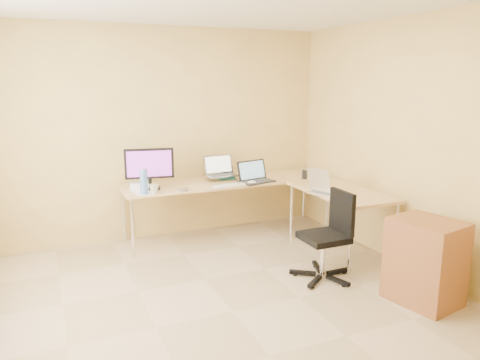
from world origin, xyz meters
name	(u,v)px	position (x,y,z in m)	size (l,w,h in m)	color
floor	(232,312)	(0.00, 0.00, 0.00)	(4.50, 4.50, 0.00)	tan
wall_back	(163,134)	(0.00, 2.25, 1.30)	(4.50, 4.50, 0.00)	tan
wall_front	(462,263)	(0.00, -2.25, 1.30)	(4.50, 4.50, 0.00)	tan
wall_right	(429,149)	(2.10, 0.00, 1.30)	(4.50, 4.50, 0.00)	tan
desk_main	(229,208)	(0.72, 1.85, 0.36)	(2.65, 0.70, 0.73)	tan
desk_return	(340,221)	(1.70, 0.85, 0.36)	(0.70, 1.30, 0.73)	tan
monitor	(149,169)	(-0.28, 1.79, 0.97)	(0.55, 0.18, 0.48)	black
book_stack	(224,175)	(0.74, 2.05, 0.75)	(0.21, 0.29, 0.05)	#177366
laptop_center	(221,166)	(0.65, 1.93, 0.90)	(0.39, 0.30, 0.25)	#9798AB
laptop_black	(257,172)	(1.00, 1.63, 0.86)	(0.41, 0.31, 0.26)	black
keyboard	(229,185)	(0.61, 1.55, 0.74)	(0.39, 0.11, 0.02)	silver
mouse	(252,182)	(0.90, 1.55, 0.75)	(0.11, 0.07, 0.04)	white
mug	(154,189)	(-0.29, 1.55, 0.78)	(0.11, 0.11, 0.10)	beige
cd_stack	(183,189)	(0.04, 1.55, 0.75)	(0.13, 0.13, 0.03)	silver
water_bottle	(144,182)	(-0.40, 1.55, 0.87)	(0.08, 0.08, 0.28)	#4B73B4
papers	(143,193)	(-0.40, 1.63, 0.73)	(0.18, 0.26, 0.01)	white
white_box	(139,186)	(-0.40, 1.83, 0.77)	(0.21, 0.15, 0.08)	white
desk_fan	(135,173)	(-0.40, 2.05, 0.87)	(0.23, 0.23, 0.29)	silver
black_cup	(304,175)	(1.64, 1.55, 0.79)	(0.06, 0.06, 0.11)	black
laptop_return	(325,182)	(1.46, 0.81, 0.85)	(0.29, 0.36, 0.24)	silver
office_chair	(324,231)	(1.10, 0.29, 0.50)	(0.54, 0.54, 0.90)	black
cabinet	(425,264)	(1.65, -0.50, 0.36)	(0.47, 0.58, 0.80)	brown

